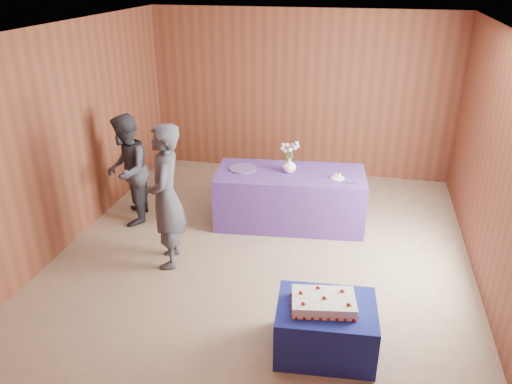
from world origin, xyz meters
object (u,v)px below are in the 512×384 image
(cake_table, at_px, (325,328))
(serving_table, at_px, (290,198))
(vase, at_px, (289,165))
(guest_left, at_px, (166,197))
(sheet_cake, at_px, (323,302))
(guest_right, at_px, (127,170))

(cake_table, xyz_separation_m, serving_table, (-0.73, 2.45, 0.12))
(vase, distance_m, guest_left, 1.82)
(sheet_cake, bearing_deg, serving_table, 96.44)
(serving_table, xyz_separation_m, vase, (-0.03, 0.02, 0.47))
(vase, distance_m, guest_right, 2.19)
(sheet_cake, distance_m, guest_right, 3.52)
(sheet_cake, relative_size, guest_right, 0.42)
(sheet_cake, xyz_separation_m, vase, (-0.72, 2.49, 0.29))
(sheet_cake, height_order, vase, vase)
(vase, bearing_deg, guest_left, -131.70)
(vase, bearing_deg, guest_right, -167.61)
(cake_table, distance_m, sheet_cake, 0.30)
(serving_table, distance_m, guest_left, 1.89)
(serving_table, distance_m, vase, 0.47)
(cake_table, height_order, sheet_cake, sheet_cake)
(vase, xyz_separation_m, guest_right, (-2.14, -0.47, -0.08))
(cake_table, relative_size, sheet_cake, 1.39)
(sheet_cake, xyz_separation_m, guest_right, (-2.87, 2.02, 0.21))
(guest_left, bearing_deg, sheet_cake, 43.98)
(guest_right, bearing_deg, serving_table, 83.91)
(guest_right, bearing_deg, sheet_cake, 37.06)
(cake_table, height_order, vase, vase)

